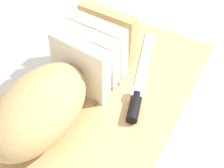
% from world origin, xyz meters
% --- Properties ---
extents(ground_plane, '(3.00, 3.00, 0.00)m').
position_xyz_m(ground_plane, '(0.00, 0.00, 0.00)').
color(ground_plane, silver).
extents(cutting_board, '(0.45, 0.27, 0.02)m').
position_xyz_m(cutting_board, '(0.00, 0.00, 0.01)').
color(cutting_board, tan).
rests_on(cutting_board, ground_plane).
extents(bread_loaf, '(0.33, 0.15, 0.11)m').
position_xyz_m(bread_loaf, '(-0.07, 0.07, 0.08)').
color(bread_loaf, tan).
rests_on(bread_loaf, cutting_board).
extents(bread_knife, '(0.24, 0.08, 0.02)m').
position_xyz_m(bread_knife, '(0.02, -0.04, 0.03)').
color(bread_knife, silver).
rests_on(bread_knife, cutting_board).
extents(crumb_near_knife, '(0.01, 0.01, 0.01)m').
position_xyz_m(crumb_near_knife, '(-0.03, 0.02, 0.03)').
color(crumb_near_knife, '#996633').
rests_on(crumb_near_knife, cutting_board).
extents(crumb_near_loaf, '(0.01, 0.01, 0.01)m').
position_xyz_m(crumb_near_loaf, '(0.03, -0.00, 0.03)').
color(crumb_near_loaf, '#996633').
rests_on(crumb_near_loaf, cutting_board).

